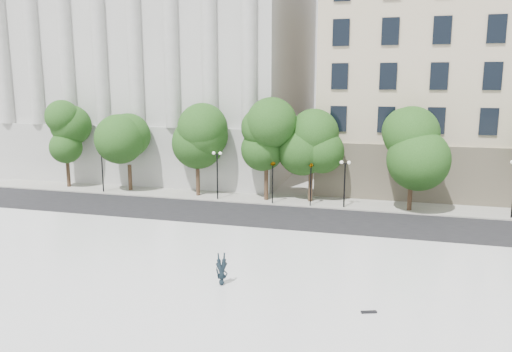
% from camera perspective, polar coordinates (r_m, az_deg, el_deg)
% --- Properties ---
extents(ground, '(160.00, 160.00, 0.00)m').
position_cam_1_polar(ground, '(22.16, -9.40, -17.16)').
color(ground, '#A5A39C').
rests_on(ground, ground).
extents(plaza, '(44.00, 22.00, 0.45)m').
position_cam_1_polar(plaza, '(24.53, -6.46, -13.61)').
color(plaza, silver).
rests_on(plaza, ground).
extents(street, '(60.00, 8.00, 0.02)m').
position_cam_1_polar(street, '(38.12, 1.83, -4.89)').
color(street, black).
rests_on(street, ground).
extents(far_sidewalk, '(60.00, 4.00, 0.12)m').
position_cam_1_polar(far_sidewalk, '(43.78, 3.63, -2.76)').
color(far_sidewalk, '#AEAAA0').
rests_on(far_sidewalk, ground).
extents(building_west, '(31.50, 27.65, 25.60)m').
position_cam_1_polar(building_west, '(61.79, -9.43, 13.08)').
color(building_west, '#B8B8B4').
rests_on(building_west, ground).
extents(building_east, '(36.00, 26.15, 23.00)m').
position_cam_1_polar(building_east, '(57.82, 27.16, 10.48)').
color(building_east, '#BEAC91').
rests_on(building_east, ground).
extents(traffic_light_west, '(0.88, 1.68, 4.17)m').
position_cam_1_polar(traffic_light_west, '(41.63, 1.91, 1.61)').
color(traffic_light_west, black).
rests_on(traffic_light_west, ground).
extents(traffic_light_east, '(0.62, 1.67, 4.16)m').
position_cam_1_polar(traffic_light_east, '(41.03, 6.31, 1.40)').
color(traffic_light_east, black).
rests_on(traffic_light_east, ground).
extents(person_lying, '(1.18, 1.74, 0.44)m').
position_cam_1_polar(person_lying, '(25.15, -3.92, -11.82)').
color(person_lying, black).
rests_on(person_lying, plaza).
extents(skateboard, '(0.71, 0.39, 0.07)m').
position_cam_1_polar(skateboard, '(22.94, 12.78, -14.92)').
color(skateboard, black).
rests_on(skateboard, plaza).
extents(street_trees, '(46.30, 5.21, 7.47)m').
position_cam_1_polar(street_trees, '(42.68, 2.39, 3.57)').
color(street_trees, '#382619').
rests_on(street_trees, ground).
extents(lamp_posts, '(35.76, 0.28, 4.56)m').
position_cam_1_polar(lamp_posts, '(41.88, 2.96, 0.73)').
color(lamp_posts, black).
rests_on(lamp_posts, ground).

